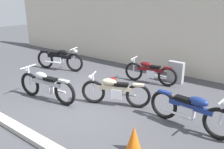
{
  "coord_description": "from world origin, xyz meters",
  "views": [
    {
      "loc": [
        4.42,
        -4.2,
        2.9
      ],
      "look_at": [
        0.06,
        1.44,
        0.55
      ],
      "focal_mm": 37.31,
      "sensor_mm": 36.0,
      "label": 1
    }
  ],
  "objects_px": {
    "traffic_cone": "(134,139)",
    "motorcycle_cream": "(115,91)",
    "stone_marker": "(176,72)",
    "motorcycle_black": "(60,59)",
    "helmet": "(112,81)",
    "motorcycle_blue": "(190,110)",
    "motorcycle_maroon": "(150,72)",
    "motorcycle_silver": "(46,85)"
  },
  "relations": [
    {
      "from": "motorcycle_cream",
      "to": "motorcycle_silver",
      "type": "bearing_deg",
      "value": 3.46
    },
    {
      "from": "traffic_cone",
      "to": "motorcycle_maroon",
      "type": "height_order",
      "value": "motorcycle_maroon"
    },
    {
      "from": "traffic_cone",
      "to": "motorcycle_silver",
      "type": "bearing_deg",
      "value": 171.8
    },
    {
      "from": "traffic_cone",
      "to": "motorcycle_cream",
      "type": "bearing_deg",
      "value": 137.33
    },
    {
      "from": "traffic_cone",
      "to": "motorcycle_cream",
      "type": "height_order",
      "value": "motorcycle_cream"
    },
    {
      "from": "helmet",
      "to": "motorcycle_silver",
      "type": "xyz_separation_m",
      "value": [
        -0.8,
        -2.17,
        0.31
      ]
    },
    {
      "from": "stone_marker",
      "to": "motorcycle_blue",
      "type": "xyz_separation_m",
      "value": [
        1.52,
        -2.76,
        0.07
      ]
    },
    {
      "from": "stone_marker",
      "to": "motorcycle_silver",
      "type": "height_order",
      "value": "motorcycle_silver"
    },
    {
      "from": "helmet",
      "to": "motorcycle_maroon",
      "type": "distance_m",
      "value": 1.36
    },
    {
      "from": "helmet",
      "to": "motorcycle_black",
      "type": "relative_size",
      "value": 0.14
    },
    {
      "from": "motorcycle_black",
      "to": "motorcycle_silver",
      "type": "bearing_deg",
      "value": -64.85
    },
    {
      "from": "traffic_cone",
      "to": "motorcycle_cream",
      "type": "xyz_separation_m",
      "value": [
        -1.56,
        1.43,
        0.15
      ]
    },
    {
      "from": "traffic_cone",
      "to": "motorcycle_cream",
      "type": "distance_m",
      "value": 2.12
    },
    {
      "from": "traffic_cone",
      "to": "motorcycle_maroon",
      "type": "bearing_deg",
      "value": 114.65
    },
    {
      "from": "motorcycle_maroon",
      "to": "motorcycle_black",
      "type": "relative_size",
      "value": 0.91
    },
    {
      "from": "traffic_cone",
      "to": "motorcycle_cream",
      "type": "relative_size",
      "value": 0.3
    },
    {
      "from": "motorcycle_blue",
      "to": "traffic_cone",
      "type": "bearing_deg",
      "value": -104.26
    },
    {
      "from": "helmet",
      "to": "traffic_cone",
      "type": "distance_m",
      "value": 3.7
    },
    {
      "from": "motorcycle_blue",
      "to": "motorcycle_cream",
      "type": "height_order",
      "value": "motorcycle_blue"
    },
    {
      "from": "motorcycle_maroon",
      "to": "motorcycle_cream",
      "type": "height_order",
      "value": "motorcycle_cream"
    },
    {
      "from": "stone_marker",
      "to": "motorcycle_black",
      "type": "bearing_deg",
      "value": -161.07
    },
    {
      "from": "helmet",
      "to": "motorcycle_blue",
      "type": "xyz_separation_m",
      "value": [
        3.12,
        -1.13,
        0.3
      ]
    },
    {
      "from": "motorcycle_maroon",
      "to": "motorcycle_cream",
      "type": "xyz_separation_m",
      "value": [
        0.11,
        -2.2,
        0.01
      ]
    },
    {
      "from": "helmet",
      "to": "motorcycle_black",
      "type": "distance_m",
      "value": 2.89
    },
    {
      "from": "stone_marker",
      "to": "motorcycle_cream",
      "type": "distance_m",
      "value": 2.91
    },
    {
      "from": "traffic_cone",
      "to": "motorcycle_black",
      "type": "relative_size",
      "value": 0.26
    },
    {
      "from": "motorcycle_black",
      "to": "motorcycle_silver",
      "type": "distance_m",
      "value": 3.07
    },
    {
      "from": "traffic_cone",
      "to": "motorcycle_black",
      "type": "height_order",
      "value": "motorcycle_black"
    },
    {
      "from": "motorcycle_silver",
      "to": "motorcycle_blue",
      "type": "bearing_deg",
      "value": -173.23
    },
    {
      "from": "motorcycle_black",
      "to": "motorcycle_cream",
      "type": "height_order",
      "value": "motorcycle_black"
    },
    {
      "from": "traffic_cone",
      "to": "motorcycle_blue",
      "type": "relative_size",
      "value": 0.26
    },
    {
      "from": "motorcycle_maroon",
      "to": "motorcycle_black",
      "type": "height_order",
      "value": "motorcycle_black"
    },
    {
      "from": "traffic_cone",
      "to": "motorcycle_silver",
      "type": "distance_m",
      "value": 3.41
    },
    {
      "from": "motorcycle_maroon",
      "to": "motorcycle_silver",
      "type": "height_order",
      "value": "motorcycle_silver"
    },
    {
      "from": "motorcycle_blue",
      "to": "helmet",
      "type": "bearing_deg",
      "value": 165.7
    },
    {
      "from": "motorcycle_silver",
      "to": "stone_marker",
      "type": "bearing_deg",
      "value": -130.3
    },
    {
      "from": "motorcycle_black",
      "to": "motorcycle_silver",
      "type": "height_order",
      "value": "motorcycle_black"
    },
    {
      "from": "stone_marker",
      "to": "traffic_cone",
      "type": "xyz_separation_m",
      "value": [
        0.97,
        -4.29,
        -0.11
      ]
    },
    {
      "from": "motorcycle_maroon",
      "to": "motorcycle_blue",
      "type": "bearing_deg",
      "value": 127.89
    },
    {
      "from": "stone_marker",
      "to": "motorcycle_cream",
      "type": "bearing_deg",
      "value": -101.51
    },
    {
      "from": "helmet",
      "to": "traffic_cone",
      "type": "xyz_separation_m",
      "value": [
        2.57,
        -2.65,
        0.13
      ]
    },
    {
      "from": "stone_marker",
      "to": "motorcycle_black",
      "type": "distance_m",
      "value": 4.72
    }
  ]
}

